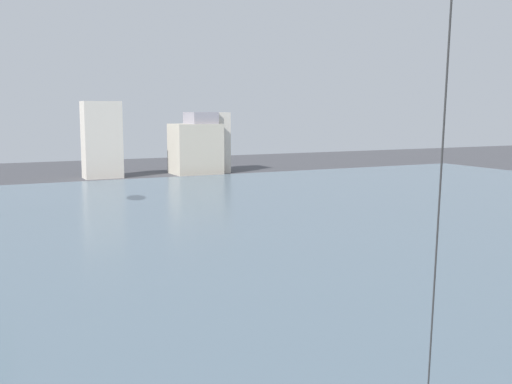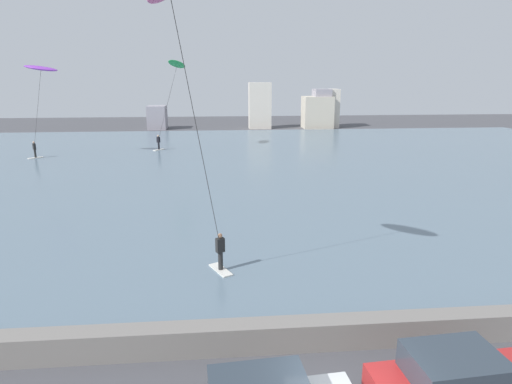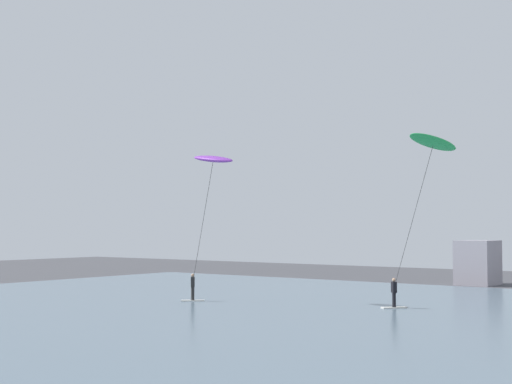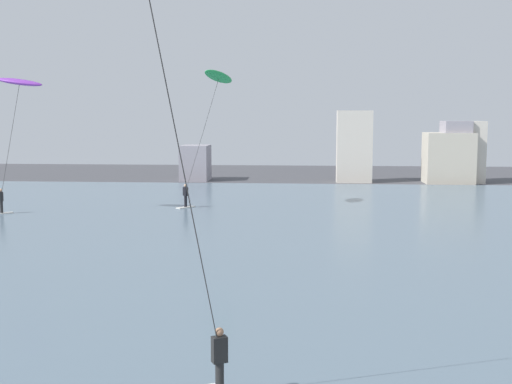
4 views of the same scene
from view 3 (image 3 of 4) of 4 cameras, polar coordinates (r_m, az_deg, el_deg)
name	(u,v)px [view 3 (image 3 of 4)]	position (r m, az deg, el deg)	size (l,w,h in m)	color
water_bay	(506,347)	(29.74, 18.73, -11.25)	(84.00, 52.00, 0.10)	slate
kitesurfer_purple	(211,172)	(44.07, -3.49, 1.55)	(3.81, 1.33, 8.95)	silver
kitesurfer_green	(429,156)	(40.71, 13.25, 2.69)	(4.11, 3.40, 9.62)	silver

